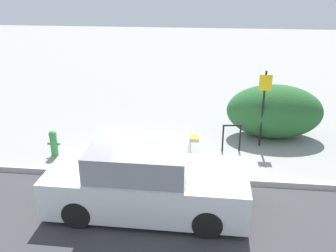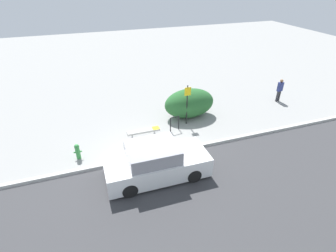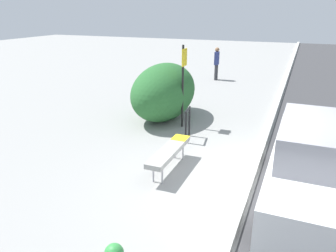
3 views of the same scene
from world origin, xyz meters
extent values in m
plane|color=gray|center=(0.00, 0.00, 0.00)|extent=(60.00, 60.00, 0.00)
cube|color=#B7B7B2|center=(0.00, 0.00, 0.07)|extent=(60.00, 0.20, 0.13)
cylinder|color=#99999E|center=(-0.57, 1.54, 0.19)|extent=(0.04, 0.04, 0.38)
cylinder|color=#99999E|center=(0.60, 1.54, 0.19)|extent=(0.04, 0.04, 0.38)
cylinder|color=#99999E|center=(-0.57, 1.73, 0.19)|extent=(0.04, 0.04, 0.38)
cylinder|color=#99999E|center=(0.60, 1.73, 0.19)|extent=(0.04, 0.04, 0.38)
cube|color=#999993|center=(0.01, 1.64, 0.43)|extent=(1.67, 0.35, 0.10)
cube|color=yellow|center=(0.67, 1.64, 0.49)|extent=(0.36, 0.34, 0.01)
cylinder|color=black|center=(1.54, 1.81, 0.40)|extent=(0.05, 0.05, 0.80)
cylinder|color=black|center=(2.03, 1.88, 0.40)|extent=(0.05, 0.05, 0.80)
cylinder|color=black|center=(1.78, 1.85, 0.80)|extent=(0.55, 0.13, 0.05)
cylinder|color=black|center=(2.66, 2.31, 1.15)|extent=(0.06, 0.06, 2.30)
cube|color=yellow|center=(2.66, 2.27, 1.97)|extent=(0.36, 0.02, 0.46)
cylinder|color=#338C3F|center=(-3.23, 0.97, 0.30)|extent=(0.20, 0.20, 0.60)
sphere|color=#338C3F|center=(-3.23, 0.97, 0.66)|extent=(0.22, 0.22, 0.22)
cylinder|color=#338C3F|center=(-3.37, 0.97, 0.36)|extent=(0.08, 0.07, 0.07)
cylinder|color=#338C3F|center=(-3.09, 0.97, 0.36)|extent=(0.08, 0.07, 0.07)
ellipsoid|color=#28602D|center=(3.14, 3.07, 0.85)|extent=(2.96, 1.68, 1.69)
cylinder|color=black|center=(1.17, -0.48, 0.30)|extent=(0.60, 0.19, 0.60)
cylinder|color=black|center=(1.15, -2.16, 0.30)|extent=(0.60, 0.19, 0.60)
cylinder|color=black|center=(-1.46, -0.46, 0.30)|extent=(0.60, 0.19, 0.60)
cylinder|color=black|center=(-1.48, -2.13, 0.30)|extent=(0.60, 0.19, 0.60)
cube|color=white|center=(-0.16, -1.31, 0.53)|extent=(4.26, 1.86, 0.84)
cube|color=gray|center=(-0.33, -1.31, 1.22)|extent=(2.05, 1.66, 0.59)
camera|label=1|loc=(1.06, -8.24, 4.77)|focal=40.00mm
camera|label=2|loc=(-2.48, -9.45, 7.46)|focal=28.00mm
camera|label=3|loc=(-5.71, -0.69, 3.19)|focal=35.00mm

